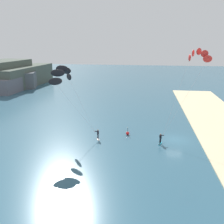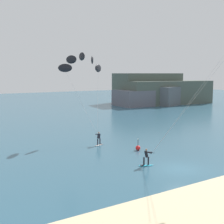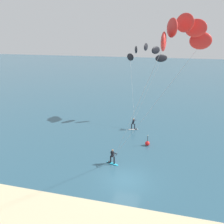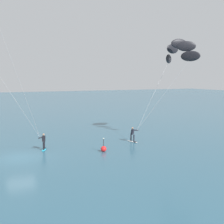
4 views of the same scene
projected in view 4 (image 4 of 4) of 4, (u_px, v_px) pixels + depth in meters
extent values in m
plane|color=#2D566B|center=(21.00, 158.00, 25.21)|extent=(240.00, 240.00, 0.00)
ellipsoid|color=#23ADD1|center=(44.00, 150.00, 27.97)|extent=(1.53, 0.86, 0.08)
cube|color=black|center=(45.00, 148.00, 28.37)|extent=(0.36, 0.37, 0.02)
cylinder|color=black|center=(44.00, 146.00, 27.70)|extent=(0.14, 0.14, 0.78)
cylinder|color=black|center=(44.00, 145.00, 28.13)|extent=(0.14, 0.14, 0.78)
cube|color=black|center=(44.00, 139.00, 27.83)|extent=(0.40, 0.39, 0.63)
sphere|color=#9E7051|center=(44.00, 135.00, 27.78)|extent=(0.20, 0.20, 0.20)
cylinder|color=black|center=(40.00, 138.00, 27.30)|extent=(0.42, 0.40, 0.03)
cylinder|color=black|center=(43.00, 138.00, 27.51)|extent=(0.59, 0.31, 0.15)
cylinder|color=black|center=(41.00, 137.00, 27.59)|extent=(0.33, 0.58, 0.15)
cylinder|color=#B2B2B7|center=(4.00, 83.00, 23.35)|extent=(4.40, 6.42, 10.94)
cylinder|color=#B2B2B7|center=(20.00, 83.00, 22.81)|extent=(6.62, 4.09, 10.94)
ellipsoid|color=white|center=(132.00, 142.00, 31.47)|extent=(1.53, 0.86, 0.08)
cube|color=black|center=(135.00, 142.00, 31.17)|extent=(0.36, 0.37, 0.02)
cylinder|color=black|center=(131.00, 137.00, 31.57)|extent=(0.14, 0.14, 0.78)
cylinder|color=black|center=(134.00, 138.00, 31.26)|extent=(0.14, 0.14, 0.78)
cube|color=black|center=(132.00, 132.00, 31.33)|extent=(0.40, 0.39, 0.63)
sphere|color=#9E7051|center=(133.00, 128.00, 31.28)|extent=(0.20, 0.20, 0.20)
cylinder|color=black|center=(137.00, 130.00, 31.47)|extent=(0.10, 0.55, 0.03)
cylinder|color=black|center=(134.00, 130.00, 31.49)|extent=(0.24, 0.60, 0.15)
cylinder|color=black|center=(135.00, 130.00, 31.28)|extent=(0.37, 0.57, 0.15)
ellipsoid|color=black|center=(190.00, 56.00, 29.67)|extent=(1.83, 1.53, 1.10)
ellipsoid|color=black|center=(186.00, 46.00, 30.37)|extent=(1.30, 1.97, 1.10)
ellipsoid|color=black|center=(179.00, 44.00, 31.74)|extent=(0.57, 2.10, 1.10)
ellipsoid|color=black|center=(173.00, 49.00, 33.22)|extent=(0.87, 2.09, 1.10)
ellipsoid|color=black|center=(169.00, 59.00, 34.20)|extent=(1.53, 1.83, 1.10)
cylinder|color=#B2B2B7|center=(163.00, 96.00, 30.59)|extent=(3.00, 4.77, 7.92)
cylinder|color=#B2B2B7|center=(153.00, 94.00, 32.85)|extent=(1.78, 5.34, 7.92)
sphere|color=red|center=(104.00, 149.00, 27.29)|extent=(0.56, 0.56, 0.56)
cylinder|color=#262628|center=(104.00, 143.00, 27.21)|extent=(0.06, 0.06, 0.70)
sphere|color=#F2F2CC|center=(104.00, 139.00, 27.16)|extent=(0.12, 0.12, 0.12)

